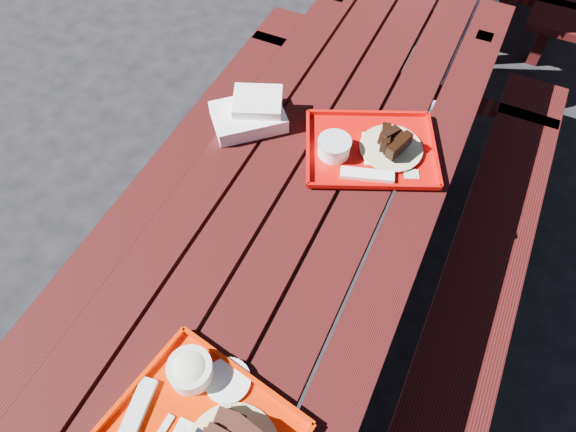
# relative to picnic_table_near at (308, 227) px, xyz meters

# --- Properties ---
(ground) EXTENTS (60.00, 60.00, 0.00)m
(ground) POSITION_rel_picnic_table_near_xyz_m (0.00, 0.00, -0.56)
(ground) COLOR black
(ground) RESTS_ON ground
(picnic_table_near) EXTENTS (1.41, 2.40, 0.75)m
(picnic_table_near) POSITION_rel_picnic_table_near_xyz_m (0.00, 0.00, 0.00)
(picnic_table_near) COLOR #390D0B
(picnic_table_near) RESTS_ON ground
(near_tray) EXTENTS (0.44, 0.37, 0.12)m
(near_tray) POSITION_rel_picnic_table_near_xyz_m (0.06, -0.69, 0.22)
(near_tray) COLOR red
(near_tray) RESTS_ON picnic_table_near
(far_tray) EXTENTS (0.49, 0.45, 0.07)m
(far_tray) POSITION_rel_picnic_table_near_xyz_m (0.10, 0.22, 0.21)
(far_tray) COLOR #C40905
(far_tray) RESTS_ON picnic_table_near
(white_cloth) EXTENTS (0.28, 0.27, 0.09)m
(white_cloth) POSITION_rel_picnic_table_near_xyz_m (-0.29, 0.18, 0.23)
(white_cloth) COLOR white
(white_cloth) RESTS_ON picnic_table_near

